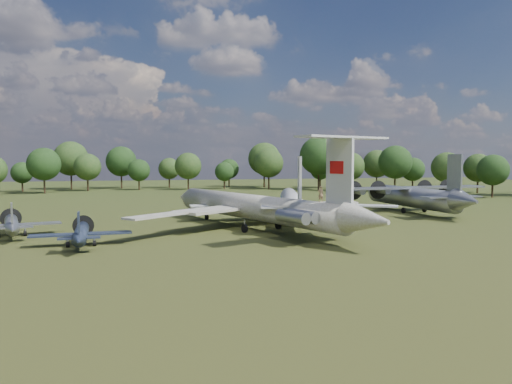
{
  "coord_description": "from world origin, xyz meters",
  "views": [
    {
      "loc": [
        -9.89,
        -70.18,
        10.1
      ],
      "look_at": [
        6.12,
        0.34,
        5.0
      ],
      "focal_mm": 35.0,
      "sensor_mm": 36.0,
      "label": 1
    }
  ],
  "objects": [
    {
      "name": "small_prop_west",
      "position": [
        -16.82,
        -11.34,
        1.11
      ],
      "size": [
        12.22,
        15.96,
        2.23
      ],
      "primitive_type": null,
      "rotation": [
        0.0,
        0.0,
        0.07
      ],
      "color": "black",
      "rests_on": "ground"
    },
    {
      "name": "il62_airliner",
      "position": [
        5.13,
        -2.6,
        2.42
      ],
      "size": [
        54.18,
        60.28,
        4.85
      ],
      "primitive_type": null,
      "rotation": [
        0.0,
        0.0,
        0.4
      ],
      "color": "#B3B3AF",
      "rests_on": "ground"
    },
    {
      "name": "tu104_jet",
      "position": [
        12.97,
        4.24,
        2.15
      ],
      "size": [
        41.71,
        49.55,
        4.3
      ],
      "primitive_type": null,
      "rotation": [
        0.0,
        0.0,
        -0.24
      ],
      "color": "silver",
      "rests_on": "ground"
    },
    {
      "name": "person_on_il62",
      "position": [
        10.39,
        -15.11,
        5.78
      ],
      "size": [
        0.69,
        0.46,
        1.86
      ],
      "primitive_type": "imported",
      "rotation": [
        0.0,
        0.0,
        3.12
      ],
      "color": "#9C754F",
      "rests_on": "il62_airliner"
    },
    {
      "name": "small_prop_northwest",
      "position": [
        -26.24,
        -2.13,
        1.18
      ],
      "size": [
        15.36,
        18.48,
        2.36
      ],
      "primitive_type": null,
      "rotation": [
        0.0,
        0.0,
        0.25
      ],
      "color": "#AAADB3",
      "rests_on": "ground"
    },
    {
      "name": "an12_transport",
      "position": [
        37.87,
        11.96,
        2.29
      ],
      "size": [
        33.79,
        37.16,
        4.58
      ],
      "primitive_type": null,
      "rotation": [
        0.0,
        0.0,
        0.08
      ],
      "color": "#9A9DA1",
      "rests_on": "ground"
    },
    {
      "name": "ground",
      "position": [
        0.0,
        0.0,
        0.0
      ],
      "size": [
        300.0,
        300.0,
        0.0
      ],
      "primitive_type": "plane",
      "color": "#203D14",
      "rests_on": "ground"
    }
  ]
}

